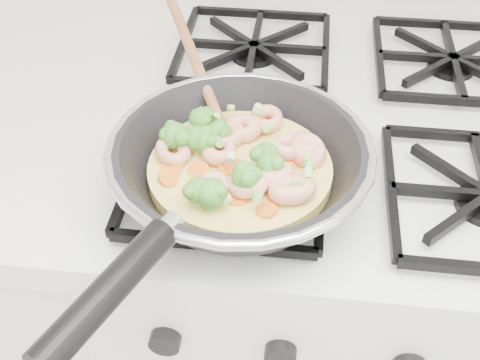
# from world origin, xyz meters

# --- Properties ---
(stove) EXTENTS (0.60, 0.60, 0.92)m
(stove) POSITION_xyz_m (0.00, 1.70, 0.46)
(stove) COLOR silver
(stove) RESTS_ON ground
(skillet) EXTENTS (0.30, 0.59, 0.10)m
(skillet) POSITION_xyz_m (-0.13, 1.53, 0.96)
(skillet) COLOR black
(skillet) RESTS_ON stove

